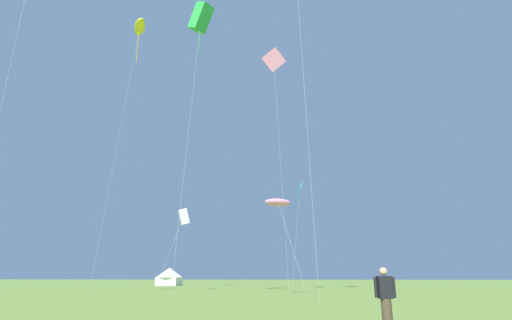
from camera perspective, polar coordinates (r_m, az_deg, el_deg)
The scene contains 8 objects.
kite_pink_diamond at distance 43.75m, azimuth 2.63°, elevation 14.14°, with size 2.67×2.19×25.37m.
kite_pink_parafoil at distance 34.20m, azimuth 3.21°, elevation -6.22°, with size 3.59×2.33×8.11m.
kite_cyan_diamond at distance 47.76m, azimuth 6.34°, elevation -4.54°, with size 1.57×2.75×12.60m.
kite_yellow_parafoil at distance 57.67m, azimuth -16.61°, elevation 18.05°, with size 3.98×4.12×34.32m.
kite_white_box at distance 44.71m, azimuth -10.48°, elevation -8.15°, with size 2.94×2.24×8.80m.
kite_green_box at distance 38.84m, azimuth -8.03°, elevation 19.83°, with size 2.59×2.71×25.90m.
person_spectator at distance 11.87m, azimuth 18.42°, elevation -18.90°, with size 0.57×0.30×1.73m.
festival_tent_left at distance 72.09m, azimuth -12.52°, elevation -16.14°, with size 4.56×4.56×2.96m.
Camera 1 is at (4.93, -5.75, 1.48)m, focal length 27.43 mm.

